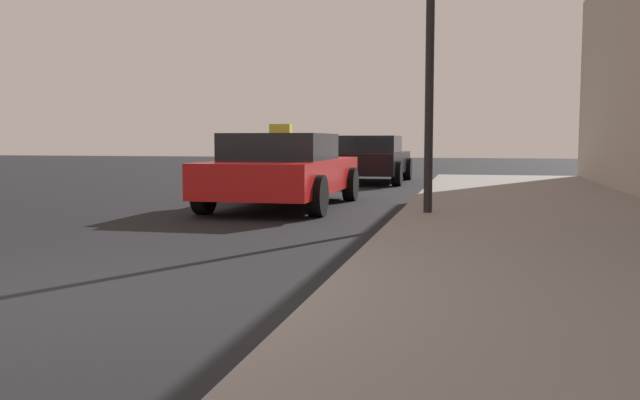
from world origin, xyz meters
name	(u,v)px	position (x,y,z in m)	size (l,w,h in m)	color
ground_plane	(36,304)	(0.00, 0.00, 0.00)	(80.00, 80.00, 0.00)	black
street_lamp	(431,3)	(2.40, 5.40, 3.03)	(0.36, 0.36, 4.19)	black
car_red	(283,170)	(-0.20, 7.14, 0.65)	(2.05, 4.39, 1.43)	red
car_black	(370,159)	(0.24, 14.20, 0.65)	(2.00, 4.26, 1.27)	black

